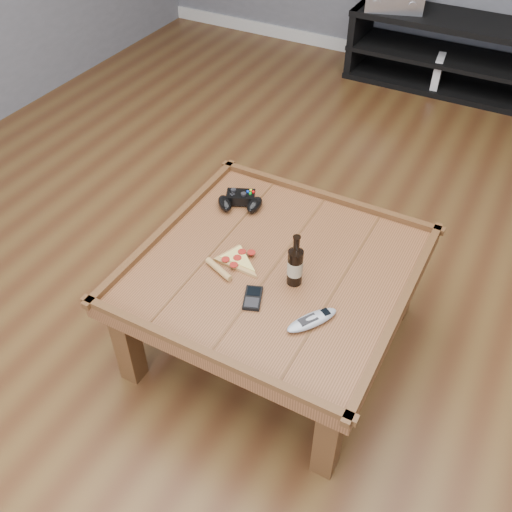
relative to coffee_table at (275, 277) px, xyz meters
The scene contains 10 objects.
ground 0.39m from the coffee_table, ahead, with size 6.00×6.00×0.00m, color #492914.
baseboard 3.01m from the coffee_table, 90.00° to the left, with size 5.00×0.02×0.10m, color silver.
coffee_table is the anchor object (origin of this frame).
media_console 2.75m from the coffee_table, 90.00° to the left, with size 1.40×0.45×0.50m.
beer_bottle 0.18m from the coffee_table, 24.02° to the right, with size 0.06×0.06×0.22m.
game_controller 0.40m from the coffee_table, 139.09° to the left, with size 0.20×0.18×0.06m.
pizza_slice 0.17m from the coffee_table, 157.84° to the right, with size 0.22×0.28×0.02m.
smartphone 0.21m from the coffee_table, 87.43° to the right, with size 0.10×0.13×0.02m.
remote_control 0.32m from the coffee_table, 39.20° to the right, with size 0.16×0.20×0.03m.
game_console 2.66m from the coffee_table, 90.55° to the left, with size 0.14×0.22×0.26m.
Camera 1 is at (0.68, -1.41, 1.93)m, focal length 40.00 mm.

